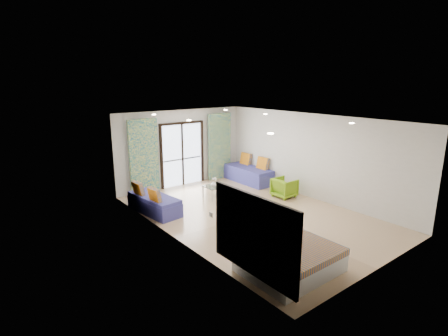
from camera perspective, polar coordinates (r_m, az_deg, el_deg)
floor at (r=10.01m, az=4.60°, el=-7.54°), size 5.00×7.50×0.01m
ceiling at (r=9.36m, az=4.93°, el=8.01°), size 5.00×7.50×0.01m
wall_back at (r=12.54m, az=-6.90°, el=3.27°), size 5.00×0.01×2.70m
wall_front at (r=7.41m, az=24.84°, el=-5.62°), size 5.00×0.01×2.70m
wall_left at (r=8.17m, az=-8.30°, el=-2.66°), size 0.01×7.50×2.70m
wall_right at (r=11.40m, az=14.07°, el=1.85°), size 0.01×7.50×2.70m
balcony_door at (r=12.54m, az=-6.82°, el=2.84°), size 1.76×0.08×2.28m
balcony_rail at (r=12.61m, az=-6.80°, el=1.47°), size 1.52×0.03×0.04m
curtain_left at (r=11.70m, az=-12.94°, el=1.73°), size 1.00×0.10×2.50m
curtain_right at (r=13.27m, az=-0.74°, el=3.53°), size 1.00×0.10×2.50m
downlight_a at (r=6.97m, az=7.61°, el=5.61°), size 0.12×0.12×0.02m
downlight_b at (r=9.16m, az=20.12°, el=6.89°), size 0.12×0.12×0.02m
downlight_c at (r=9.30m, az=-5.75°, el=7.77°), size 0.12×0.12×0.02m
downlight_d at (r=11.04m, az=6.77°, el=8.73°), size 0.12×0.12×0.02m
downlight_e at (r=11.04m, az=-11.36°, el=8.56°), size 0.12×0.12×0.02m
downlight_f at (r=12.54m, az=0.28°, el=9.46°), size 0.12×0.12×0.02m
headboard at (r=6.24m, az=4.79°, el=-10.93°), size 0.06×2.10×1.50m
switch_plate at (r=7.12m, az=-2.14°, el=-7.62°), size 0.02×0.10×0.10m
bed at (r=7.23m, az=10.61°, el=-14.43°), size 1.80×1.47×0.62m
daybed_left at (r=10.23m, az=-11.38°, el=-5.66°), size 0.91×1.86×0.88m
daybed_right at (r=13.04m, az=4.06°, el=-0.94°), size 0.79×2.01×0.99m
coffee_table at (r=11.22m, az=-1.59°, el=-3.16°), size 0.63×0.63×0.70m
vase at (r=11.09m, az=-1.72°, el=-2.66°), size 0.21×0.22×0.18m
armchair at (r=11.49m, az=9.84°, el=-3.03°), size 0.64×0.68×0.68m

